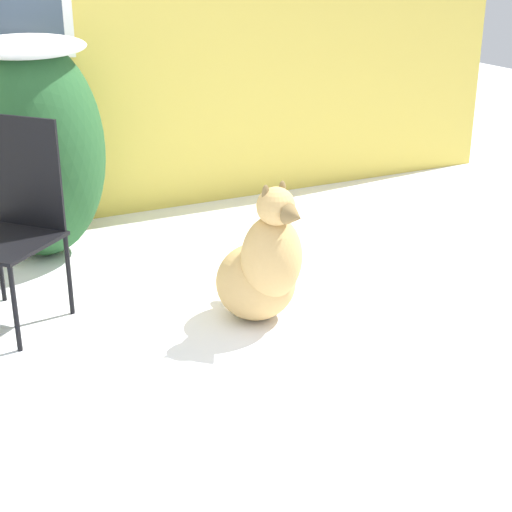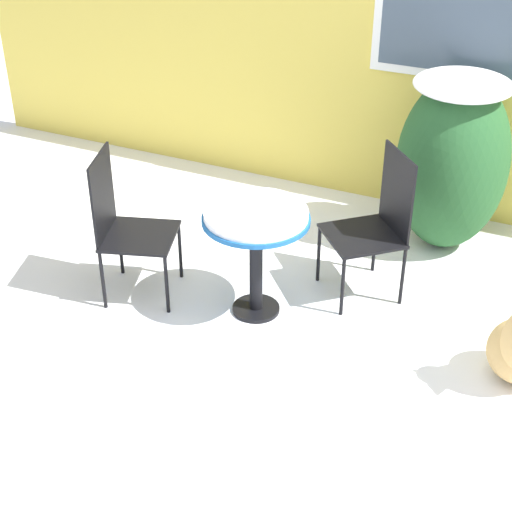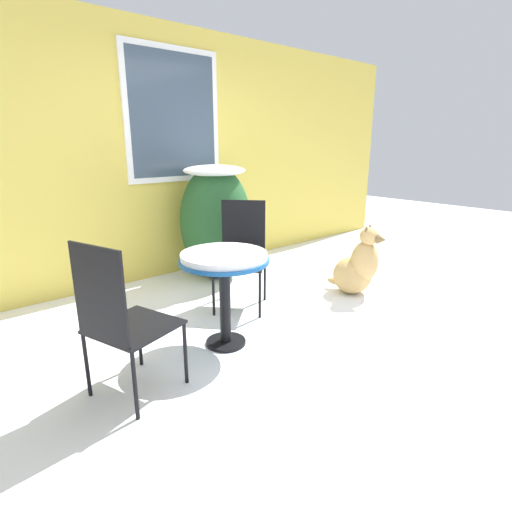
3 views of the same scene
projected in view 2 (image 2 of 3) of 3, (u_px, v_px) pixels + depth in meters
ground_plane at (316, 362)px, 4.65m from camera, size 16.00×16.00×0.00m
house_wall at (434, 33)px, 5.61m from camera, size 8.00×0.10×2.73m
shrub_left at (453, 159)px, 5.48m from camera, size 0.78×0.82×1.28m
patio_table at (256, 228)px, 4.78m from camera, size 0.66×0.66×0.74m
patio_chair_near_table at (376, 221)px, 5.03m from camera, size 0.64×0.64×0.99m
patio_chair_far_side at (125, 223)px, 5.01m from camera, size 0.57×0.57×0.99m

